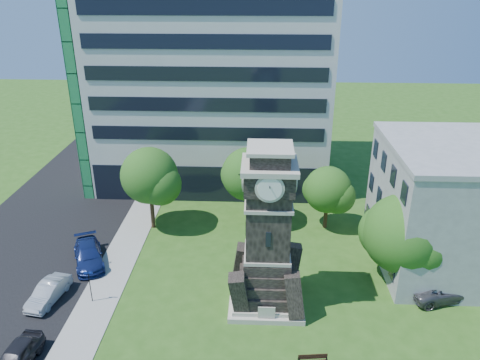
{
  "coord_description": "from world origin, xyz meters",
  "views": [
    {
      "loc": [
        2.33,
        -26.4,
        22.35
      ],
      "look_at": [
        0.79,
        7.93,
        7.2
      ],
      "focal_mm": 35.0,
      "sensor_mm": 36.0,
      "label": 1
    }
  ],
  "objects_px": {
    "car_street_south": "(16,357)",
    "car_street_north": "(89,255)",
    "street_sign": "(90,283)",
    "car_street_mid": "(48,292)",
    "car_east_lot": "(444,289)",
    "clock_tower": "(268,240)"
  },
  "relations": [
    {
      "from": "car_street_mid",
      "to": "car_east_lot",
      "type": "bearing_deg",
      "value": 12.75
    },
    {
      "from": "clock_tower",
      "to": "car_street_north",
      "type": "relative_size",
      "value": 2.24
    },
    {
      "from": "street_sign",
      "to": "car_street_south",
      "type": "bearing_deg",
      "value": -112.68
    },
    {
      "from": "clock_tower",
      "to": "car_street_mid",
      "type": "height_order",
      "value": "clock_tower"
    },
    {
      "from": "car_street_south",
      "to": "car_street_north",
      "type": "height_order",
      "value": "car_street_north"
    },
    {
      "from": "car_street_south",
      "to": "car_street_north",
      "type": "bearing_deg",
      "value": 92.79
    },
    {
      "from": "car_street_north",
      "to": "street_sign",
      "type": "relative_size",
      "value": 2.0
    },
    {
      "from": "clock_tower",
      "to": "car_east_lot",
      "type": "height_order",
      "value": "clock_tower"
    },
    {
      "from": "car_street_south",
      "to": "car_street_north",
      "type": "distance_m",
      "value": 11.46
    },
    {
      "from": "car_street_south",
      "to": "car_street_mid",
      "type": "xyz_separation_m",
      "value": [
        -0.75,
        6.46,
        -0.05
      ]
    },
    {
      "from": "car_street_mid",
      "to": "car_street_north",
      "type": "bearing_deg",
      "value": 84.78
    },
    {
      "from": "car_street_mid",
      "to": "street_sign",
      "type": "relative_size",
      "value": 1.57
    },
    {
      "from": "clock_tower",
      "to": "car_street_south",
      "type": "distance_m",
      "value": 17.59
    },
    {
      "from": "car_street_north",
      "to": "car_street_south",
      "type": "bearing_deg",
      "value": -116.53
    },
    {
      "from": "car_east_lot",
      "to": "car_street_south",
      "type": "bearing_deg",
      "value": 91.22
    },
    {
      "from": "car_street_north",
      "to": "street_sign",
      "type": "height_order",
      "value": "street_sign"
    },
    {
      "from": "clock_tower",
      "to": "car_street_mid",
      "type": "relative_size",
      "value": 2.87
    },
    {
      "from": "car_street_north",
      "to": "street_sign",
      "type": "bearing_deg",
      "value": -92.59
    },
    {
      "from": "car_street_south",
      "to": "street_sign",
      "type": "height_order",
      "value": "street_sign"
    },
    {
      "from": "clock_tower",
      "to": "car_street_north",
      "type": "height_order",
      "value": "clock_tower"
    },
    {
      "from": "car_street_mid",
      "to": "car_east_lot",
      "type": "height_order",
      "value": "car_east_lot"
    },
    {
      "from": "clock_tower",
      "to": "car_street_south",
      "type": "xyz_separation_m",
      "value": [
        -15.43,
        -7.13,
        -4.53
      ]
    }
  ]
}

